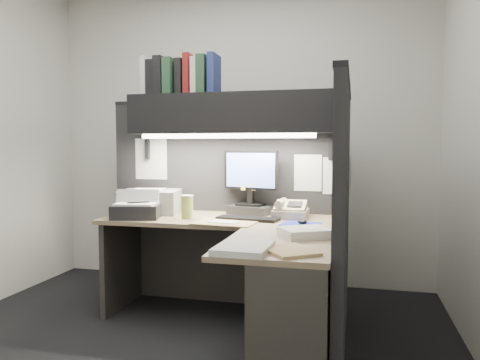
# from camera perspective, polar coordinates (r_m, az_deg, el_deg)

# --- Properties ---
(floor) EXTENTS (3.50, 3.50, 0.00)m
(floor) POSITION_cam_1_polar(r_m,az_deg,el_deg) (3.16, -7.17, -19.26)
(floor) COLOR black
(floor) RESTS_ON ground
(wall_back) EXTENTS (3.50, 0.04, 2.70)m
(wall_back) POSITION_cam_1_polar(r_m,az_deg,el_deg) (4.34, -0.19, 5.38)
(wall_back) COLOR silver
(wall_back) RESTS_ON floor
(partition_back) EXTENTS (1.90, 0.06, 1.60)m
(partition_back) POSITION_cam_1_polar(r_m,az_deg,el_deg) (3.80, -1.83, -2.73)
(partition_back) COLOR black
(partition_back) RESTS_ON floor
(partition_right) EXTENTS (0.06, 1.50, 1.60)m
(partition_right) POSITION_cam_1_polar(r_m,az_deg,el_deg) (2.92, 12.34, -4.87)
(partition_right) COLOR black
(partition_right) RESTS_ON floor
(desk) EXTENTS (1.70, 1.53, 0.73)m
(desk) POSITION_cam_1_polar(r_m,az_deg,el_deg) (2.89, 0.82, -12.13)
(desk) COLOR #7F6950
(desk) RESTS_ON floor
(overhead_shelf) EXTENTS (1.55, 0.34, 0.30)m
(overhead_shelf) POSITION_cam_1_polar(r_m,az_deg,el_deg) (3.59, -1.16, 8.06)
(overhead_shelf) COLOR black
(overhead_shelf) RESTS_ON partition_back
(task_light_tube) EXTENTS (1.32, 0.04, 0.04)m
(task_light_tube) POSITION_cam_1_polar(r_m,az_deg,el_deg) (3.44, -1.76, 5.40)
(task_light_tube) COLOR white
(task_light_tube) RESTS_ON overhead_shelf
(monitor) EXTENTS (0.45, 0.28, 0.49)m
(monitor) POSITION_cam_1_polar(r_m,az_deg,el_deg) (3.61, 1.31, -1.08)
(monitor) COLOR black
(monitor) RESTS_ON desk
(keyboard) EXTENTS (0.46, 0.21, 0.02)m
(keyboard) POSITION_cam_1_polar(r_m,az_deg,el_deg) (3.33, 0.96, -4.73)
(keyboard) COLOR black
(keyboard) RESTS_ON desk
(mousepad) EXTENTS (0.28, 0.26, 0.00)m
(mousepad) POSITION_cam_1_polar(r_m,az_deg,el_deg) (3.17, 7.37, -5.35)
(mousepad) COLOR #1B2899
(mousepad) RESTS_ON desk
(mouse) EXTENTS (0.09, 0.11, 0.04)m
(mouse) POSITION_cam_1_polar(r_m,az_deg,el_deg) (3.15, 7.61, -5.04)
(mouse) COLOR black
(mouse) RESTS_ON mousepad
(telephone) EXTENTS (0.25, 0.26, 0.10)m
(telephone) POSITION_cam_1_polar(r_m,az_deg,el_deg) (3.45, 6.20, -3.79)
(telephone) COLOR #BDAF91
(telephone) RESTS_ON desk
(coffee_cup) EXTENTS (0.11, 0.11, 0.16)m
(coffee_cup) POSITION_cam_1_polar(r_m,az_deg,el_deg) (3.42, -6.47, -3.35)
(coffee_cup) COLOR #CCCF52
(coffee_cup) RESTS_ON desk
(printer) EXTENTS (0.51, 0.46, 0.18)m
(printer) POSITION_cam_1_polar(r_m,az_deg,el_deg) (3.76, -10.90, -2.58)
(printer) COLOR #939698
(printer) RESTS_ON desk
(notebook_stack) EXTENTS (0.39, 0.35, 0.10)m
(notebook_stack) POSITION_cam_1_polar(r_m,az_deg,el_deg) (3.51, -12.47, -3.73)
(notebook_stack) COLOR black
(notebook_stack) RESTS_ON desk
(open_folder) EXTENTS (0.44, 0.31, 0.01)m
(open_folder) POSITION_cam_1_polar(r_m,az_deg,el_deg) (3.20, -1.87, -5.22)
(open_folder) COLOR tan
(open_folder) RESTS_ON desk
(paper_stack_a) EXTENTS (0.34, 0.33, 0.05)m
(paper_stack_a) POSITION_cam_1_polar(r_m,az_deg,el_deg) (2.73, 7.94, -6.36)
(paper_stack_a) COLOR white
(paper_stack_a) RESTS_ON desk
(paper_stack_b) EXTENTS (0.27, 0.33, 0.03)m
(paper_stack_b) POSITION_cam_1_polar(r_m,az_deg,el_deg) (2.35, 0.47, -8.27)
(paper_stack_b) COLOR white
(paper_stack_b) RESTS_ON desk
(manila_stack) EXTENTS (0.34, 0.35, 0.02)m
(manila_stack) POSITION_cam_1_polar(r_m,az_deg,el_deg) (2.34, 6.06, -8.56)
(manila_stack) COLOR tan
(manila_stack) RESTS_ON desk
(binder_row) EXTENTS (0.59, 0.26, 0.31)m
(binder_row) POSITION_cam_1_polar(r_m,az_deg,el_deg) (3.75, -7.25, 12.39)
(binder_row) COLOR silver
(binder_row) RESTS_ON overhead_shelf
(pinned_papers) EXTENTS (1.76, 1.31, 0.51)m
(pinned_papers) POSITION_cam_1_polar(r_m,az_deg,el_deg) (3.33, 2.94, 0.70)
(pinned_papers) COLOR white
(pinned_papers) RESTS_ON partition_back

